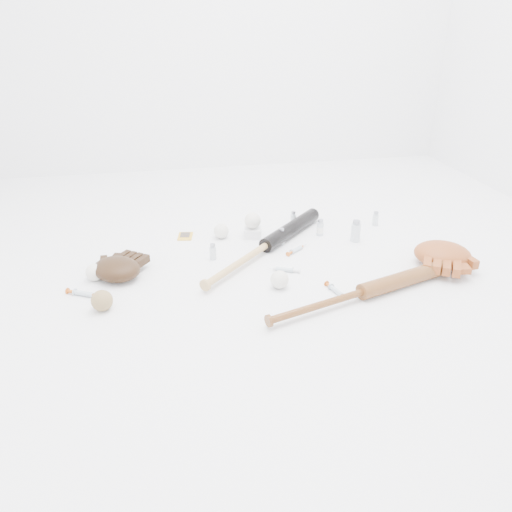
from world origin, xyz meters
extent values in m
plane|color=white|center=(0.00, 0.00, 0.00)|extent=(3.00, 3.00, 0.00)
cube|color=gold|center=(-0.30, 0.41, 0.00)|extent=(0.08, 0.10, 0.00)
cube|color=white|center=(0.00, 0.35, 0.02)|extent=(0.09, 0.09, 0.04)
sphere|color=silver|center=(0.00, 0.35, 0.08)|extent=(0.07, 0.07, 0.07)
sphere|color=silver|center=(-0.67, 0.06, 0.03)|extent=(0.07, 0.07, 0.07)
sphere|color=silver|center=(-0.14, 0.36, 0.03)|extent=(0.07, 0.07, 0.07)
sphere|color=silver|center=(0.01, -0.13, 0.03)|extent=(0.07, 0.07, 0.07)
sphere|color=olive|center=(-0.62, -0.16, 0.04)|extent=(0.07, 0.07, 0.07)
cylinder|color=silver|center=(0.11, 0.25, 0.04)|extent=(0.03, 0.03, 0.07)
cylinder|color=silver|center=(0.60, 0.36, 0.03)|extent=(0.03, 0.03, 0.07)
cylinder|color=silver|center=(0.31, 0.30, 0.04)|extent=(0.03, 0.03, 0.08)
cylinder|color=silver|center=(0.44, 0.21, 0.05)|extent=(0.04, 0.04, 0.10)
cylinder|color=silver|center=(-0.20, 0.15, 0.03)|extent=(0.03, 0.03, 0.07)
cylinder|color=silver|center=(0.22, 0.45, 0.03)|extent=(0.03, 0.03, 0.07)
camera|label=1|loc=(-0.39, -1.70, 0.93)|focal=35.00mm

